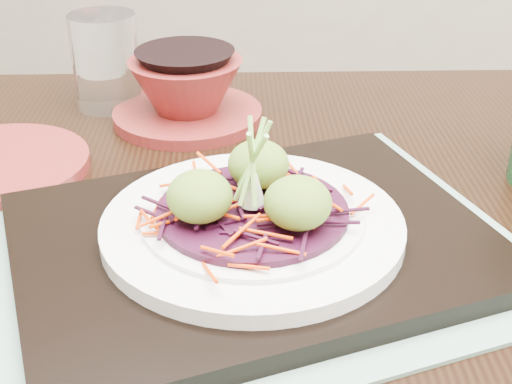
# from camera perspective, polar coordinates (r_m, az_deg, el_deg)

# --- Properties ---
(dining_table) EXTENTS (1.35, 1.01, 0.77)m
(dining_table) POSITION_cam_1_polar(r_m,az_deg,el_deg) (0.63, 0.11, -11.97)
(dining_table) COLOR black
(dining_table) RESTS_ON ground
(placemat) EXTENTS (0.51, 0.48, 0.00)m
(placemat) POSITION_cam_1_polar(r_m,az_deg,el_deg) (0.56, -0.27, -4.83)
(placemat) COLOR gray
(placemat) RESTS_ON dining_table
(serving_tray) EXTENTS (0.44, 0.40, 0.02)m
(serving_tray) POSITION_cam_1_polar(r_m,az_deg,el_deg) (0.55, -0.28, -3.99)
(serving_tray) COLOR black
(serving_tray) RESTS_ON placemat
(white_plate) EXTENTS (0.23, 0.23, 0.02)m
(white_plate) POSITION_cam_1_polar(r_m,az_deg,el_deg) (0.54, -0.28, -2.60)
(white_plate) COLOR white
(white_plate) RESTS_ON serving_tray
(cabbage_bed) EXTENTS (0.15, 0.15, 0.01)m
(cabbage_bed) POSITION_cam_1_polar(r_m,az_deg,el_deg) (0.54, -0.28, -1.54)
(cabbage_bed) COLOR #330A1D
(cabbage_bed) RESTS_ON white_plate
(carrot_julienne) EXTENTS (0.18, 0.18, 0.01)m
(carrot_julienne) POSITION_cam_1_polar(r_m,az_deg,el_deg) (0.53, -0.29, -0.88)
(carrot_julienne) COLOR #E63B04
(carrot_julienne) RESTS_ON cabbage_bed
(guacamole_scoops) EXTENTS (0.13, 0.11, 0.04)m
(guacamole_scoops) POSITION_cam_1_polar(r_m,az_deg,el_deg) (0.53, -0.30, 0.36)
(guacamole_scoops) COLOR olive
(guacamole_scoops) RESTS_ON cabbage_bed
(scallion_garnish) EXTENTS (0.05, 0.05, 0.08)m
(scallion_garnish) POSITION_cam_1_polar(r_m,az_deg,el_deg) (0.52, -0.29, 2.10)
(scallion_garnish) COLOR #8BCC51
(scallion_garnish) RESTS_ON cabbage_bed
(water_glass) EXTENTS (0.08, 0.08, 0.11)m
(water_glass) POSITION_cam_1_polar(r_m,az_deg,el_deg) (0.83, -11.94, 10.22)
(water_glass) COLOR white
(water_glass) RESTS_ON dining_table
(terracotta_bowl_set) EXTENTS (0.17, 0.17, 0.07)m
(terracotta_bowl_set) POSITION_cam_1_polar(r_m,az_deg,el_deg) (0.78, -5.57, 7.83)
(terracotta_bowl_set) COLOR maroon
(terracotta_bowl_set) RESTS_ON dining_table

